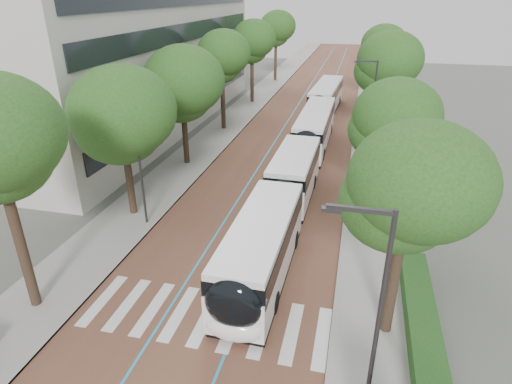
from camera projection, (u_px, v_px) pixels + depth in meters
ground at (194, 333)px, 17.67m from camera, size 160.00×160.00×0.00m
road at (311, 106)px, 52.85m from camera, size 11.00×140.00×0.02m
sidewalk_left at (252, 102)px, 54.42m from camera, size 4.00×140.00×0.12m
sidewalk_right at (373, 109)px, 51.24m from camera, size 4.00×140.00×0.12m
kerb_left at (267, 103)px, 54.02m from camera, size 0.20×140.00×0.14m
kerb_right at (357, 108)px, 51.64m from camera, size 0.20×140.00×0.14m
zebra_crossing at (206, 317)px, 18.50m from camera, size 10.55×3.60×0.01m
lane_line_left at (298, 105)px, 53.19m from camera, size 0.12×126.00×0.01m
lane_line_right at (324, 106)px, 52.51m from camera, size 0.12×126.00×0.01m
office_building at (109, 54)px, 43.45m from camera, size 18.11×40.00×14.00m
hedge at (428, 365)px, 15.52m from camera, size 1.20×14.00×0.80m
streetlight_near at (372, 317)px, 11.58m from camera, size 1.82×0.20×8.00m
streetlight_far at (371, 104)px, 33.57m from camera, size 1.82×0.20×8.00m
lamp_post_left at (139, 160)px, 24.25m from camera, size 0.14×0.14×8.00m
trees_left at (206, 68)px, 37.21m from camera, size 6.17×60.31×9.81m
trees_right at (386, 81)px, 34.31m from camera, size 5.74×47.24×9.30m
lead_bus at (277, 213)px, 23.80m from camera, size 2.73×18.42×3.20m
bus_queued_0 at (314, 130)px, 38.16m from camera, size 2.62×12.42×3.20m
bus_queued_1 at (325, 98)px, 49.25m from camera, size 3.13×12.51×3.20m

